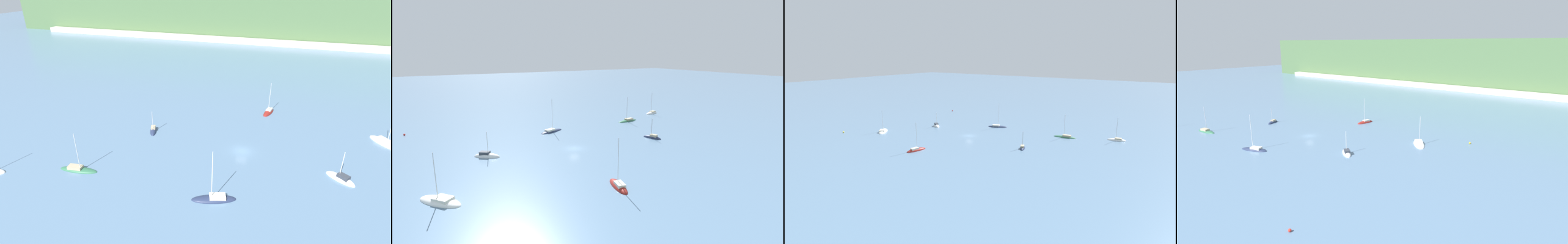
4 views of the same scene
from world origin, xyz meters
TOP-DOWN VIEW (x-y plane):
  - ground_plane at (0.00, 0.00)m, footprint 600.00×600.00m
  - hillside_ridge at (0.00, 171.08)m, footprint 389.11×83.83m
  - shore_town_strip at (0.00, 125.66)m, footprint 330.74×6.00m
  - sailboat_1 at (21.44, -4.69)m, footprint 6.45×5.50m
  - sailboat_2 at (-32.14, -19.04)m, footprint 8.84×3.33m
  - sailboat_3 at (3.54, 25.10)m, footprint 3.59×7.44m
  - sailboat_4 at (-1.69, -18.95)m, footprint 8.84×5.26m
  - sailboat_5 at (33.31, 14.93)m, footprint 7.88×8.69m
  - sailboat_6 at (-24.69, 2.75)m, footprint 3.67×5.85m
  - mooring_buoy_0 at (45.28, 25.13)m, footprint 0.57×0.57m
  - mooring_buoy_1 at (39.02, -37.24)m, footprint 0.57×0.57m

SIDE VIEW (x-z plane):
  - ground_plane at x=0.00m, z-range 0.00..0.00m
  - sailboat_5 at x=33.31m, z-range -4.80..4.94m
  - sailboat_3 at x=3.54m, z-range -5.09..5.28m
  - sailboat_6 at x=-24.69m, z-range -3.23..3.43m
  - sailboat_1 at x=21.44m, z-range -3.60..3.81m
  - sailboat_4 at x=-1.69m, z-range -5.47..5.69m
  - sailboat_2 at x=-32.14m, z-range -4.66..4.90m
  - mooring_buoy_0 at x=45.28m, z-range 0.00..0.57m
  - mooring_buoy_1 at x=39.02m, z-range 0.00..0.57m
  - shore_town_strip at x=0.00m, z-range 0.00..3.05m
  - hillside_ridge at x=0.00m, z-range 0.00..32.84m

